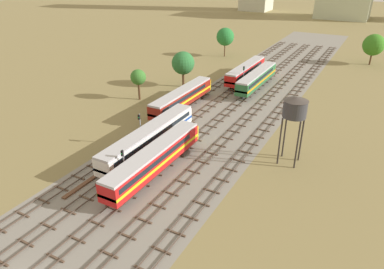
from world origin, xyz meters
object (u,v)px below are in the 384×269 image
Objects in this scene: diesel_railcar_centre_left_midfar at (257,78)px; water_tower at (295,109)px; diesel_railcar_far_left_mid at (182,97)px; diesel_railcar_left_far at (246,71)px; passenger_coach_left_near at (149,136)px; signal_post_near at (124,162)px; signal_post_mid at (140,126)px; diesel_railcar_centre_left_nearest at (155,158)px; signal_post_nearest at (244,75)px.

water_tower is at bearing -62.59° from diesel_railcar_centre_left_midfar.
diesel_railcar_far_left_mid is 24.36m from diesel_railcar_left_far.
passenger_coach_left_near is 1.07× the size of diesel_railcar_far_left_mid.
signal_post_near is at bearing -92.74° from diesel_railcar_centre_left_midfar.
water_tower is at bearing 16.17° from signal_post_mid.
signal_post_mid is at bearing 114.49° from signal_post_near.
signal_post_mid is at bearing 162.23° from passenger_coach_left_near.
diesel_railcar_centre_left_nearest is 6.76m from passenger_coach_left_near.
diesel_railcar_centre_left_midfar is 37.08m from signal_post_mid.
signal_post_near is at bearing -137.75° from water_tower.
diesel_railcar_centre_left_nearest is at bearing -141.80° from water_tower.
water_tower is (19.99, 7.15, 5.96)m from passenger_coach_left_near.
signal_post_near reaches higher than diesel_railcar_far_left_mid.
signal_post_near is at bearing -65.51° from signal_post_mid.
diesel_railcar_centre_left_nearest is at bearing -49.08° from passenger_coach_left_near.
signal_post_nearest reaches higher than diesel_railcar_far_left_mid.
diesel_railcar_centre_left_midfar is (8.85, 19.46, 0.00)m from diesel_railcar_far_left_mid.
diesel_railcar_centre_left_midfar is 6.31m from diesel_railcar_left_far.
signal_post_near is 10.68m from signal_post_mid.
diesel_railcar_left_far is at bearing 86.91° from signal_post_mid.
signal_post_near reaches higher than diesel_railcar_left_far.
diesel_railcar_centre_left_nearest is 3.96× the size of signal_post_near.
water_tower reaches higher than passenger_coach_left_near.
diesel_railcar_centre_left_nearest and diesel_railcar_far_left_mid have the same top height.
passenger_coach_left_near is 37.43m from diesel_railcar_centre_left_midfar.
diesel_railcar_centre_left_midfar is 3.96× the size of signal_post_near.
diesel_railcar_centre_left_midfar is at bearing 90.00° from diesel_railcar_centre_left_nearest.
signal_post_nearest is 1.03× the size of signal_post_mid.
diesel_railcar_centre_left_nearest is 4.54m from signal_post_near.
diesel_railcar_far_left_mid is at bearing 111.20° from diesel_railcar_centre_left_nearest.
passenger_coach_left_near is 34.33m from signal_post_nearest.
water_tower is at bearing 42.25° from signal_post_near.
water_tower is 1.98× the size of signal_post_near.
signal_post_mid is (-2.21, 0.71, 0.96)m from passenger_coach_left_near.
diesel_railcar_left_far is at bearing 90.00° from passenger_coach_left_near.
diesel_railcar_centre_left_nearest is at bearing -84.60° from diesel_railcar_left_far.
passenger_coach_left_near is at bearing -17.77° from signal_post_mid.
signal_post_mid is (2.21, -17.00, 0.98)m from diesel_railcar_far_left_mid.
signal_post_nearest reaches higher than signal_post_mid.
diesel_railcar_left_far is (-4.43, 46.77, 0.00)m from diesel_railcar_centre_left_nearest.
diesel_railcar_centre_left_nearest and passenger_coach_left_near have the same top height.
diesel_railcar_left_far is 3.96× the size of signal_post_near.
passenger_coach_left_near is 18.25m from diesel_railcar_far_left_mid.
diesel_railcar_left_far is at bearing 79.54° from diesel_railcar_far_left_mid.
water_tower reaches higher than signal_post_nearest.
diesel_railcar_far_left_mid is at bearing 156.62° from water_tower.
signal_post_nearest is at bearing -127.05° from diesel_railcar_centre_left_midfar.
signal_post_mid reaches higher than diesel_railcar_left_far.
diesel_railcar_centre_left_midfar is at bearing 79.68° from signal_post_mid.
diesel_railcar_far_left_mid and diesel_railcar_centre_left_midfar have the same top height.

